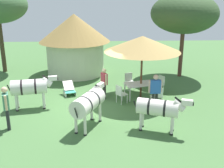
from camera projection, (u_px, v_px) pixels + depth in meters
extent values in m
plane|color=#436B3A|center=(95.00, 108.00, 12.95)|extent=(36.00, 36.00, 0.00)
cylinder|color=beige|center=(76.00, 58.00, 17.99)|extent=(3.60, 3.60, 2.11)
cone|color=olive|center=(74.00, 28.00, 17.38)|extent=(4.47, 4.47, 1.72)
cylinder|color=brown|center=(141.00, 75.00, 13.85)|extent=(0.10, 0.10, 2.36)
cone|color=#A2844B|center=(142.00, 44.00, 13.36)|extent=(3.70, 3.70, 0.76)
cube|color=silver|center=(141.00, 84.00, 14.00)|extent=(1.77, 1.27, 0.04)
cylinder|color=silver|center=(125.00, 90.00, 14.24)|extent=(0.06, 0.06, 0.70)
cylinder|color=silver|center=(151.00, 87.00, 14.67)|extent=(0.06, 0.06, 0.70)
cylinder|color=silver|center=(130.00, 95.00, 13.56)|extent=(0.06, 0.06, 0.70)
cylinder|color=silver|center=(157.00, 92.00, 14.00)|extent=(0.06, 0.06, 0.70)
cube|color=white|center=(156.00, 96.00, 13.06)|extent=(0.58, 0.57, 0.04)
cube|color=white|center=(159.00, 93.00, 12.83)|extent=(0.41, 0.24, 0.45)
cylinder|color=white|center=(150.00, 100.00, 13.19)|extent=(0.04, 0.04, 0.45)
cylinder|color=white|center=(157.00, 99.00, 13.37)|extent=(0.04, 0.04, 0.45)
cylinder|color=white|center=(155.00, 103.00, 12.90)|extent=(0.04, 0.04, 0.45)
cylinder|color=white|center=(162.00, 101.00, 13.07)|extent=(0.04, 0.04, 0.45)
cube|color=silver|center=(159.00, 84.00, 14.76)|extent=(0.59, 0.60, 0.04)
cube|color=silver|center=(162.00, 80.00, 14.79)|extent=(0.27, 0.39, 0.45)
cylinder|color=silver|center=(159.00, 90.00, 14.59)|extent=(0.04, 0.04, 0.45)
cylinder|color=silver|center=(154.00, 88.00, 14.88)|extent=(0.04, 0.04, 0.45)
cylinder|color=silver|center=(163.00, 89.00, 14.78)|extent=(0.04, 0.04, 0.45)
cylinder|color=silver|center=(158.00, 87.00, 15.08)|extent=(0.04, 0.04, 0.45)
cube|color=silver|center=(130.00, 82.00, 15.18)|extent=(0.56, 0.55, 0.04)
cube|color=silver|center=(128.00, 77.00, 15.27)|extent=(0.43, 0.19, 0.45)
cylinder|color=silver|center=(134.00, 86.00, 15.16)|extent=(0.04, 0.04, 0.45)
cylinder|color=silver|center=(128.00, 87.00, 15.02)|extent=(0.04, 0.04, 0.45)
cylinder|color=silver|center=(131.00, 84.00, 15.47)|extent=(0.04, 0.04, 0.45)
cylinder|color=silver|center=(125.00, 85.00, 15.33)|extent=(0.04, 0.04, 0.45)
cube|color=silver|center=(122.00, 94.00, 13.36)|extent=(0.60, 0.60, 0.04)
cube|color=silver|center=(119.00, 91.00, 13.18)|extent=(0.29, 0.38, 0.45)
cylinder|color=silver|center=(122.00, 97.00, 13.68)|extent=(0.04, 0.04, 0.45)
cylinder|color=silver|center=(127.00, 99.00, 13.40)|extent=(0.04, 0.04, 0.45)
cylinder|color=silver|center=(116.00, 98.00, 13.47)|extent=(0.04, 0.04, 0.45)
cylinder|color=silver|center=(121.00, 100.00, 13.19)|extent=(0.04, 0.04, 0.45)
cylinder|color=black|center=(156.00, 102.00, 12.49)|extent=(0.12, 0.12, 0.85)
cylinder|color=black|center=(153.00, 102.00, 12.48)|extent=(0.12, 0.12, 0.85)
cube|color=#2759AF|center=(155.00, 87.00, 12.26)|extent=(0.46, 0.22, 0.60)
cylinder|color=beige|center=(161.00, 86.00, 12.27)|extent=(0.09, 0.09, 0.57)
cylinder|color=beige|center=(150.00, 86.00, 12.24)|extent=(0.09, 0.09, 0.57)
sphere|color=beige|center=(156.00, 77.00, 12.12)|extent=(0.23, 0.23, 0.23)
cylinder|color=black|center=(105.00, 92.00, 13.84)|extent=(0.11, 0.11, 0.78)
cylinder|color=black|center=(104.00, 91.00, 13.96)|extent=(0.11, 0.11, 0.78)
cube|color=#A93142|center=(104.00, 79.00, 13.69)|extent=(0.34, 0.47, 0.55)
cylinder|color=#D1B78F|center=(106.00, 80.00, 13.47)|extent=(0.08, 0.08, 0.52)
cylinder|color=#D1B78F|center=(102.00, 77.00, 13.89)|extent=(0.08, 0.08, 0.52)
sphere|color=#D1B78F|center=(104.00, 71.00, 13.56)|extent=(0.21, 0.21, 0.21)
cylinder|color=#222428|center=(8.00, 118.00, 10.87)|extent=(0.13, 0.13, 0.88)
cylinder|color=#222428|center=(8.00, 120.00, 10.73)|extent=(0.13, 0.13, 0.88)
cube|color=#46846B|center=(6.00, 101.00, 10.56)|extent=(0.36, 0.52, 0.62)
cylinder|color=#DCB28C|center=(5.00, 98.00, 10.79)|extent=(0.09, 0.09, 0.59)
cylinder|color=#DCB28C|center=(6.00, 103.00, 10.32)|extent=(0.09, 0.09, 0.59)
sphere|color=#DCB28C|center=(4.00, 90.00, 10.42)|extent=(0.24, 0.24, 0.24)
cube|color=teal|center=(70.00, 91.00, 14.38)|extent=(0.67, 0.69, 0.03)
cube|color=silver|center=(68.00, 85.00, 14.54)|extent=(0.65, 0.63, 0.40)
cube|color=silver|center=(75.00, 92.00, 14.55)|extent=(0.24, 0.58, 0.22)
cube|color=silver|center=(65.00, 94.00, 14.37)|extent=(0.24, 0.58, 0.22)
cylinder|color=silver|center=(88.00, 102.00, 10.77)|extent=(1.38, 1.83, 0.71)
cylinder|color=black|center=(84.00, 106.00, 10.48)|extent=(0.69, 0.39, 0.73)
cylinder|color=black|center=(92.00, 100.00, 11.04)|extent=(0.69, 0.39, 0.73)
cylinder|color=silver|center=(98.00, 91.00, 11.45)|extent=(0.53, 0.64, 0.52)
cube|color=silver|center=(100.00, 85.00, 11.64)|extent=(0.34, 0.44, 0.20)
cube|color=black|center=(102.00, 85.00, 11.81)|extent=(0.16, 0.16, 0.12)
cube|color=black|center=(97.00, 87.00, 11.39)|extent=(0.20, 0.35, 0.28)
cylinder|color=silver|center=(92.00, 111.00, 11.62)|extent=(0.11, 0.11, 0.79)
cylinder|color=black|center=(92.00, 119.00, 11.73)|extent=(0.13, 0.13, 0.06)
cylinder|color=silver|center=(100.00, 113.00, 11.47)|extent=(0.11, 0.11, 0.79)
cylinder|color=black|center=(100.00, 121.00, 11.58)|extent=(0.13, 0.13, 0.06)
cylinder|color=silver|center=(76.00, 124.00, 10.50)|extent=(0.11, 0.11, 0.79)
cylinder|color=black|center=(76.00, 133.00, 10.61)|extent=(0.13, 0.13, 0.06)
cylinder|color=silver|center=(85.00, 126.00, 10.35)|extent=(0.11, 0.11, 0.79)
cylinder|color=black|center=(85.00, 135.00, 10.47)|extent=(0.13, 0.13, 0.06)
cylinder|color=black|center=(76.00, 114.00, 10.02)|extent=(0.15, 0.23, 0.53)
cylinder|color=silver|center=(29.00, 87.00, 12.56)|extent=(1.66, 0.95, 0.69)
cylinder|color=black|center=(22.00, 87.00, 12.49)|extent=(0.20, 0.70, 0.70)
cylinder|color=black|center=(36.00, 86.00, 12.62)|extent=(0.20, 0.70, 0.70)
cylinder|color=silver|center=(47.00, 82.00, 12.66)|extent=(0.59, 0.40, 0.51)
cube|color=silver|center=(53.00, 78.00, 12.67)|extent=(0.43, 0.25, 0.20)
cube|color=black|center=(57.00, 79.00, 12.72)|extent=(0.14, 0.14, 0.12)
cube|color=black|center=(46.00, 78.00, 12.60)|extent=(0.37, 0.10, 0.28)
cylinder|color=silver|center=(44.00, 98.00, 13.06)|extent=(0.11, 0.11, 0.78)
cylinder|color=black|center=(44.00, 105.00, 13.18)|extent=(0.13, 0.13, 0.06)
cylinder|color=silver|center=(44.00, 101.00, 12.71)|extent=(0.11, 0.11, 0.78)
cylinder|color=black|center=(44.00, 108.00, 12.83)|extent=(0.13, 0.13, 0.06)
cylinder|color=silver|center=(17.00, 100.00, 12.81)|extent=(0.11, 0.11, 0.78)
cylinder|color=black|center=(18.00, 107.00, 12.93)|extent=(0.13, 0.13, 0.06)
cylinder|color=silver|center=(17.00, 103.00, 12.46)|extent=(0.11, 0.11, 0.78)
cylinder|color=black|center=(17.00, 110.00, 12.58)|extent=(0.13, 0.13, 0.06)
cylinder|color=black|center=(10.00, 90.00, 12.41)|extent=(0.24, 0.09, 0.53)
cylinder|color=silver|center=(158.00, 108.00, 10.52)|extent=(1.67, 1.11, 0.62)
cylinder|color=black|center=(149.00, 107.00, 10.61)|extent=(0.29, 0.62, 0.63)
cylinder|color=black|center=(165.00, 108.00, 10.44)|extent=(0.29, 0.62, 0.63)
cylinder|color=silver|center=(179.00, 106.00, 10.25)|extent=(0.59, 0.44, 0.49)
cube|color=silver|center=(187.00, 102.00, 10.12)|extent=(0.44, 0.31, 0.20)
cube|color=black|center=(192.00, 104.00, 10.07)|extent=(0.15, 0.15, 0.12)
cube|color=black|center=(179.00, 101.00, 10.18)|extent=(0.36, 0.16, 0.28)
cylinder|color=silver|center=(173.00, 122.00, 10.70)|extent=(0.11, 0.11, 0.74)
cylinder|color=black|center=(172.00, 130.00, 10.81)|extent=(0.13, 0.13, 0.06)
cylinder|color=silver|center=(172.00, 126.00, 10.39)|extent=(0.11, 0.11, 0.74)
cylinder|color=black|center=(171.00, 134.00, 10.50)|extent=(0.13, 0.13, 0.06)
cylinder|color=silver|center=(143.00, 118.00, 11.03)|extent=(0.11, 0.11, 0.74)
cylinder|color=black|center=(142.00, 126.00, 11.14)|extent=(0.13, 0.13, 0.06)
cylinder|color=silver|center=(141.00, 122.00, 10.73)|extent=(0.11, 0.11, 0.74)
cylinder|color=black|center=(140.00, 130.00, 10.83)|extent=(0.13, 0.13, 0.06)
cylinder|color=black|center=(136.00, 107.00, 10.79)|extent=(0.24, 0.13, 0.53)
cylinder|color=#533228|center=(181.00, 54.00, 17.32)|extent=(0.25, 0.25, 2.79)
ellipsoid|color=#324A29|center=(184.00, 13.00, 16.53)|extent=(3.99, 3.99, 2.39)
cylinder|color=#423724|center=(2.00, 47.00, 18.23)|extent=(0.27, 0.27, 3.27)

